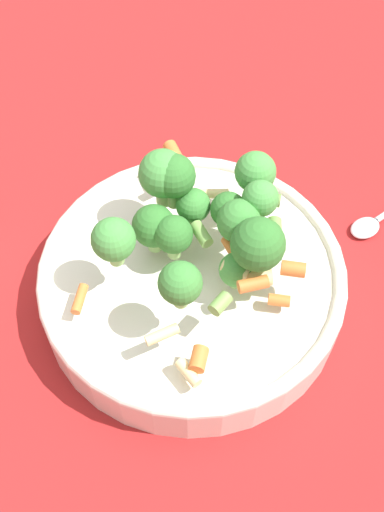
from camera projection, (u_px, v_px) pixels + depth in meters
ground_plane at (192, 295)px, 0.61m from camera, size 3.00×3.00×0.00m
bowl at (192, 280)px, 0.59m from camera, size 0.30×0.30×0.05m
pasta_salad at (202, 219)px, 0.54m from camera, size 0.21×0.25×0.09m
spoon at (383, 216)px, 0.66m from camera, size 0.13×0.11×0.01m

